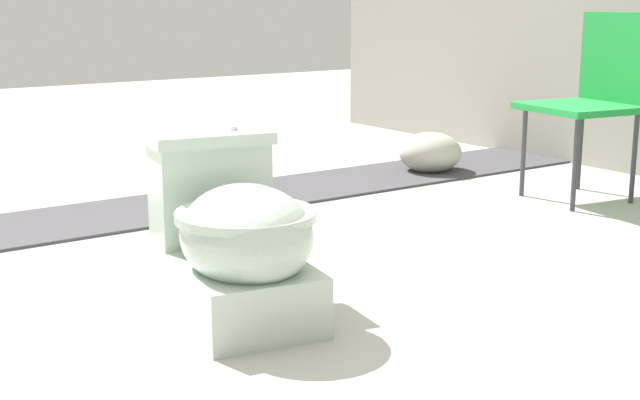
# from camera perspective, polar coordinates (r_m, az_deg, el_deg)

# --- Properties ---
(ground_plane) EXTENTS (14.00, 14.00, 0.00)m
(ground_plane) POSITION_cam_1_polar(r_m,az_deg,el_deg) (2.66, -7.00, -7.00)
(ground_plane) COLOR #A8A59E
(gravel_strip) EXTENTS (0.56, 8.00, 0.01)m
(gravel_strip) POSITION_cam_1_polar(r_m,az_deg,el_deg) (3.95, -9.23, -0.40)
(gravel_strip) COLOR #423F44
(gravel_strip) RESTS_ON ground
(toilet) EXTENTS (0.69, 0.48, 0.52)m
(toilet) POSITION_cam_1_polar(r_m,az_deg,el_deg) (2.55, -5.48, -2.62)
(toilet) COLOR #B2C6B7
(toilet) RESTS_ON ground
(folding_chair_left) EXTENTS (0.50, 0.50, 0.83)m
(folding_chair_left) POSITION_cam_1_polar(r_m,az_deg,el_deg) (4.21, 17.43, 6.99)
(folding_chair_left) COLOR #1E8C38
(folding_chair_left) RESTS_ON ground
(boulder_near) EXTENTS (0.36, 0.37, 0.21)m
(boulder_near) POSITION_cam_1_polar(r_m,az_deg,el_deg) (4.71, 7.07, 3.04)
(boulder_near) COLOR #ADA899
(boulder_near) RESTS_ON ground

